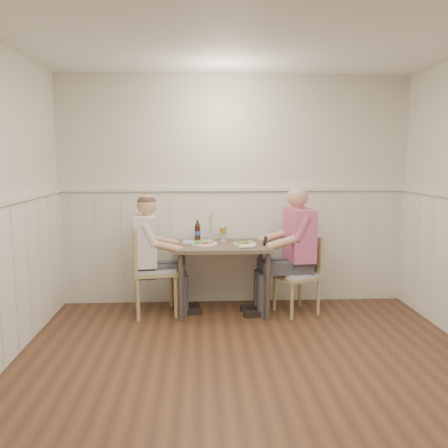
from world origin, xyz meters
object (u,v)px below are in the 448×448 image
at_px(chair_left, 149,266).
at_px(diner_cream, 149,264).
at_px(beer_bottle, 198,232).
at_px(man_in_pink, 295,259).
at_px(dining_table, 223,253).
at_px(chair_right, 301,271).
at_px(grass_vase, 210,226).

relative_size(chair_left, diner_cream, 0.73).
bearing_deg(beer_bottle, diner_cream, -151.21).
bearing_deg(diner_cream, beer_bottle, 28.79).
bearing_deg(diner_cream, chair_left, 88.71).
bearing_deg(chair_left, man_in_pink, -0.49).
bearing_deg(dining_table, chair_right, -4.04).
bearing_deg(grass_vase, diner_cream, -151.11).
height_order(dining_table, chair_right, chair_right).
distance_m(dining_table, grass_vase, 0.42).
relative_size(chair_left, beer_bottle, 4.13).
xyz_separation_m(dining_table, grass_vase, (-0.14, 0.31, 0.25)).
bearing_deg(dining_table, grass_vase, 114.04).
relative_size(man_in_pink, grass_vase, 4.01).
bearing_deg(man_in_pink, chair_left, 179.51).
bearing_deg(grass_vase, beer_bottle, -150.74).
distance_m(dining_table, man_in_pink, 0.78).
distance_m(dining_table, beer_bottle, 0.41).
bearing_deg(diner_cream, man_in_pink, 0.17).
bearing_deg(dining_table, beer_bottle, 139.80).
bearing_deg(chair_right, beer_bottle, 165.32).
relative_size(dining_table, beer_bottle, 4.25).
xyz_separation_m(man_in_pink, beer_bottle, (-1.05, 0.28, 0.27)).
bearing_deg(chair_left, chair_right, -0.94).
relative_size(chair_left, grass_vase, 2.78).
height_order(dining_table, beer_bottle, beer_bottle).
bearing_deg(beer_bottle, dining_table, -40.20).
bearing_deg(dining_table, chair_left, -177.65).
xyz_separation_m(diner_cream, grass_vase, (0.65, 0.36, 0.35)).
bearing_deg(beer_bottle, grass_vase, 29.26).
bearing_deg(chair_left, diner_cream, -91.29).
bearing_deg(grass_vase, chair_left, -152.33).
distance_m(chair_right, diner_cream, 1.63).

